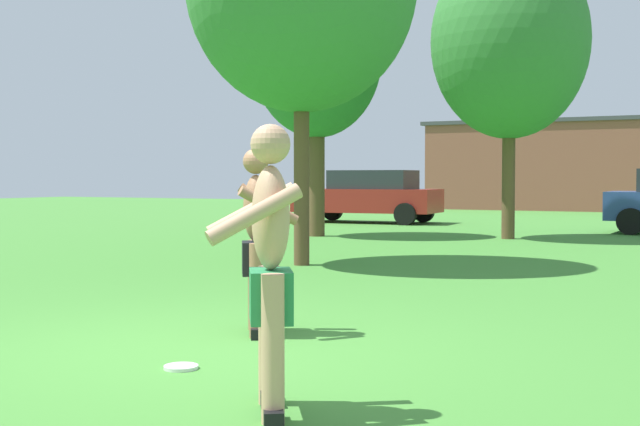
# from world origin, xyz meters

# --- Properties ---
(ground_plane) EXTENTS (80.00, 80.00, 0.00)m
(ground_plane) POSITION_xyz_m (0.00, 0.00, 0.00)
(ground_plane) COLOR #428433
(player_near) EXTENTS (0.71, 0.82, 1.68)m
(player_near) POSITION_xyz_m (1.48, -1.36, 0.88)
(player_near) COLOR black
(player_near) RESTS_ON ground_plane
(player_in_black) EXTENTS (0.70, 0.73, 1.62)m
(player_in_black) POSITION_xyz_m (0.08, 0.78, 0.84)
(player_in_black) COLOR black
(player_in_black) RESTS_ON ground_plane
(frisbee) EXTENTS (0.25, 0.25, 0.03)m
(frisbee) POSITION_xyz_m (0.32, -0.66, 0.01)
(frisbee) COLOR white
(frisbee) RESTS_ON ground_plane
(car_red_near_post) EXTENTS (4.41, 2.25, 1.58)m
(car_red_near_post) POSITION_xyz_m (-6.54, 18.01, 0.82)
(car_red_near_post) COLOR maroon
(car_red_near_post) RESTS_ON ground_plane
(outbuilding_behind_lot) EXTENTS (9.81, 4.42, 3.76)m
(outbuilding_behind_lot) POSITION_xyz_m (-4.24, 31.49, 1.89)
(outbuilding_behind_lot) COLOR brown
(outbuilding_behind_lot) RESTS_ON ground_plane
(tree_behind_players) EXTENTS (3.03, 3.03, 6.10)m
(tree_behind_players) POSITION_xyz_m (-5.20, 12.05, 4.16)
(tree_behind_players) COLOR brown
(tree_behind_players) RESTS_ON ground_plane
(tree_near_building) EXTENTS (3.47, 3.47, 6.53)m
(tree_near_building) POSITION_xyz_m (-1.01, 13.21, 4.36)
(tree_near_building) COLOR brown
(tree_near_building) RESTS_ON ground_plane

